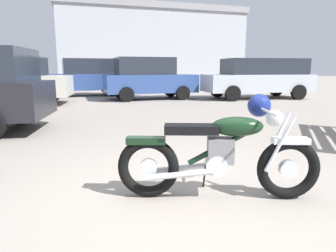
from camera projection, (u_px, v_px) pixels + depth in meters
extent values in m
plane|color=gray|center=(194.00, 195.00, 3.21)|extent=(80.00, 80.00, 0.00)
torus|color=black|center=(288.00, 169.00, 3.08)|extent=(0.64, 0.29, 0.64)
cylinder|color=silver|center=(288.00, 169.00, 3.08)|extent=(0.20, 0.13, 0.18)
torus|color=black|center=(148.00, 167.00, 3.12)|extent=(0.64, 0.29, 0.64)
cylinder|color=silver|center=(148.00, 167.00, 3.12)|extent=(0.20, 0.13, 0.18)
cube|color=silver|center=(290.00, 140.00, 3.02)|extent=(0.38, 0.23, 0.06)
cube|color=black|center=(146.00, 140.00, 3.07)|extent=(0.42, 0.24, 0.07)
cylinder|color=silver|center=(275.00, 140.00, 3.10)|extent=(0.28, 0.12, 0.58)
cylinder|color=silver|center=(280.00, 144.00, 2.95)|extent=(0.28, 0.12, 0.58)
sphere|color=silver|center=(275.00, 118.00, 2.98)|extent=(0.17, 0.17, 0.17)
cylinder|color=silver|center=(267.00, 111.00, 2.97)|extent=(0.21, 0.60, 0.03)
sphere|color=navy|center=(259.00, 105.00, 3.26)|extent=(0.25, 0.25, 0.25)
cylinder|color=black|center=(225.00, 144.00, 3.05)|extent=(0.74, 0.28, 0.47)
ellipsoid|color=black|center=(237.00, 127.00, 3.01)|extent=(0.56, 0.36, 0.20)
cube|color=black|center=(191.00, 129.00, 3.03)|extent=(0.57, 0.35, 0.09)
cube|color=slate|center=(220.00, 150.00, 3.06)|extent=(0.30, 0.25, 0.26)
cylinder|color=silver|center=(216.00, 164.00, 3.09)|extent=(0.27, 0.26, 0.22)
cylinder|color=silver|center=(179.00, 168.00, 3.22)|extent=(0.69, 0.26, 0.14)
cylinder|color=silver|center=(179.00, 175.00, 3.02)|extent=(0.69, 0.26, 0.14)
cylinder|color=black|center=(204.00, 177.00, 3.30)|extent=(0.09, 0.23, 0.33)
cylinder|color=black|center=(170.00, 90.00, 14.23)|extent=(0.61, 0.22, 0.60)
cylinder|color=black|center=(183.00, 93.00, 12.70)|extent=(0.61, 0.22, 0.60)
cylinder|color=black|center=(120.00, 91.00, 13.49)|extent=(0.61, 0.22, 0.60)
cylinder|color=black|center=(127.00, 94.00, 11.96)|extent=(0.61, 0.22, 0.60)
cube|color=#2D4784|center=(150.00, 83.00, 13.02)|extent=(3.98, 1.83, 0.76)
cube|color=#232833|center=(144.00, 66.00, 12.80)|extent=(2.47, 1.64, 0.72)
cylinder|color=black|center=(21.00, 111.00, 7.22)|extent=(0.66, 0.30, 0.64)
cylinder|color=black|center=(233.00, 93.00, 12.23)|extent=(0.65, 0.25, 0.64)
cylinder|color=black|center=(217.00, 90.00, 13.92)|extent=(0.65, 0.25, 0.64)
cylinder|color=black|center=(299.00, 92.00, 12.81)|extent=(0.65, 0.25, 0.64)
cylinder|color=black|center=(276.00, 89.00, 14.50)|extent=(0.65, 0.25, 0.64)
cube|color=#ADB2BC|center=(257.00, 83.00, 13.29)|extent=(4.81, 2.08, 0.74)
cube|color=#232833|center=(264.00, 67.00, 13.22)|extent=(3.60, 1.84, 0.68)
cylinder|color=black|center=(52.00, 94.00, 11.99)|extent=(0.66, 0.28, 0.64)
cylinder|color=black|center=(40.00, 98.00, 10.28)|extent=(0.66, 0.28, 0.64)
cube|color=beige|center=(3.00, 86.00, 10.85)|extent=(4.88, 2.31, 0.74)
cylinder|color=black|center=(59.00, 91.00, 13.53)|extent=(0.62, 0.25, 0.60)
cylinder|color=black|center=(58.00, 89.00, 15.03)|extent=(0.62, 0.25, 0.60)
cylinder|color=black|center=(112.00, 90.00, 14.38)|extent=(0.62, 0.25, 0.60)
cylinder|color=black|center=(106.00, 88.00, 15.88)|extent=(0.62, 0.25, 0.60)
cube|color=#2D4784|center=(84.00, 82.00, 14.63)|extent=(4.05, 2.03, 0.76)
cube|color=#232833|center=(89.00, 66.00, 14.58)|extent=(2.54, 1.76, 0.72)
cube|color=#9EA0A8|center=(144.00, 51.00, 29.90)|extent=(16.28, 12.17, 6.05)
cube|color=gray|center=(143.00, 16.00, 29.28)|extent=(16.59, 12.48, 0.50)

